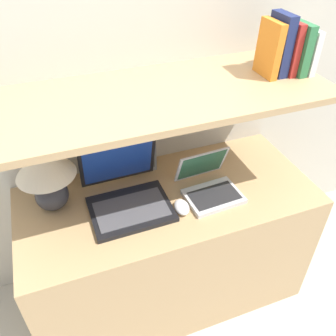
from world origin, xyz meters
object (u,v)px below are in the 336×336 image
object	(u,v)px
book_white	(303,49)
book_orange	(269,49)
book_green	(295,47)
router_box	(144,156)
laptop_small	(209,185)
table_lamp	(45,170)
book_red	(288,47)
laptop_large	(126,192)
computer_mouse	(182,207)
book_navy	(280,45)

from	to	relation	value
book_white	book_orange	size ratio (longest dim) A/B	0.81
book_green	router_box	bearing A→B (deg)	165.72
laptop_small	table_lamp	bearing A→B (deg)	167.06
laptop_small	book_white	size ratio (longest dim) A/B	1.46
table_lamp	router_box	world-z (taller)	table_lamp
book_red	laptop_large	bearing A→B (deg)	-176.28
book_red	book_orange	distance (m)	0.09
router_box	book_white	world-z (taller)	book_white
computer_mouse	book_white	world-z (taller)	book_white
book_white	book_green	bearing A→B (deg)	-180.00
computer_mouse	book_white	distance (m)	0.84
laptop_small	book_green	world-z (taller)	book_green
book_white	book_red	xyz separation A→B (m)	(-0.08, 0.00, 0.02)
computer_mouse	book_red	world-z (taller)	book_red
computer_mouse	router_box	bearing A→B (deg)	100.37
laptop_large	book_white	distance (m)	0.96
computer_mouse	book_orange	size ratio (longest dim) A/B	0.46
router_box	book_navy	xyz separation A→B (m)	(0.55, -0.16, 0.52)
laptop_large	book_white	world-z (taller)	book_white
book_white	computer_mouse	bearing A→B (deg)	-163.60
book_green	book_red	bearing A→B (deg)	180.00
router_box	book_green	size ratio (longest dim) A/B	0.73
book_white	laptop_small	bearing A→B (deg)	-165.49
book_orange	laptop_small	bearing A→B (deg)	-157.34
table_lamp	computer_mouse	distance (m)	0.58
laptop_large	book_navy	xyz separation A→B (m)	(0.69, 0.05, 0.54)
computer_mouse	router_box	xyz separation A→B (m)	(-0.06, 0.34, 0.06)
book_navy	book_green	bearing A→B (deg)	-0.00
router_box	book_navy	bearing A→B (deg)	-16.27
table_lamp	laptop_small	xyz separation A→B (m)	(0.67, -0.15, -0.16)
book_white	book_red	size ratio (longest dim) A/B	0.85
table_lamp	book_navy	world-z (taller)	book_navy
laptop_small	book_red	xyz separation A→B (m)	(0.37, 0.12, 0.54)
laptop_large	book_red	size ratio (longest dim) A/B	1.64
table_lamp	book_green	world-z (taller)	book_green
book_navy	book_orange	distance (m)	0.05
book_white	book_navy	bearing A→B (deg)	180.00
computer_mouse	book_green	xyz separation A→B (m)	(0.57, 0.18, 0.56)
laptop_small	book_navy	world-z (taller)	book_navy
book_white	book_green	size ratio (longest dim) A/B	0.87
book_red	book_navy	bearing A→B (deg)	180.00
book_red	book_navy	distance (m)	0.05
laptop_small	router_box	size ratio (longest dim) A/B	1.73
table_lamp	book_orange	bearing A→B (deg)	-2.27
laptop_small	book_white	world-z (taller)	book_white
book_white	book_navy	xyz separation A→B (m)	(-0.12, 0.00, 0.03)
computer_mouse	laptop_small	bearing A→B (deg)	21.54
laptop_large	book_green	bearing A→B (deg)	3.53
computer_mouse	book_green	bearing A→B (deg)	17.57
laptop_small	book_navy	bearing A→B (deg)	19.63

